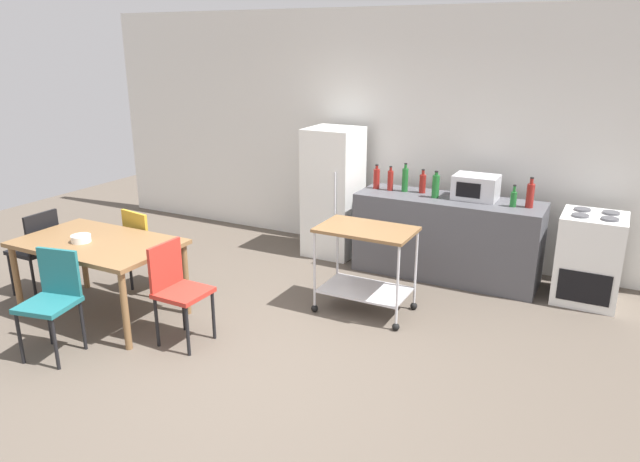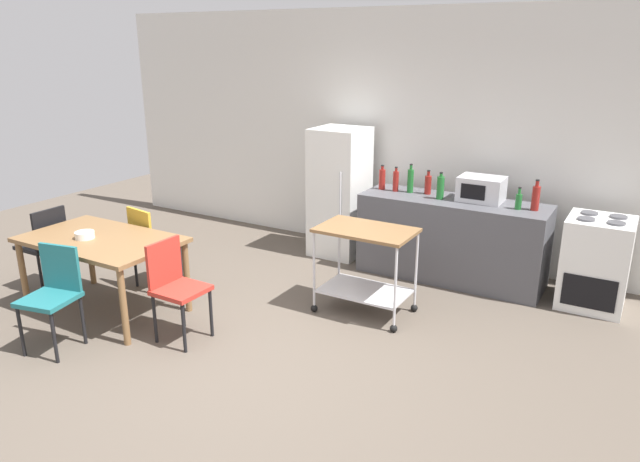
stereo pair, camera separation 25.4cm
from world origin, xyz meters
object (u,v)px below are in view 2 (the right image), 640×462
at_px(bottle_vinegar, 382,179).
at_px(bottle_soy_sauce, 536,198).
at_px(chair_black, 45,242).
at_px(microwave, 481,189).
at_px(bottle_hot_sauce, 428,184).
at_px(bottle_sparkling_water, 440,187).
at_px(stove_oven, 596,263).
at_px(fruit_bowl, 85,235).
at_px(chair_mustard, 151,241).
at_px(refrigerator, 340,192).
at_px(bottle_sesame_oil, 396,181).
at_px(bottle_soda, 410,180).
at_px(chair_red, 175,283).
at_px(kitchen_cart, 365,256).
at_px(dining_table, 101,246).
at_px(chair_teal, 53,291).
at_px(bottle_wine, 519,201).

distance_m(bottle_vinegar, bottle_soy_sauce, 1.70).
xyz_separation_m(chair_black, microwave, (3.83, 2.52, 0.51)).
distance_m(bottle_hot_sauce, bottle_sparkling_water, 0.24).
bearing_deg(chair_black, stove_oven, 115.48).
xyz_separation_m(bottle_hot_sauce, fruit_bowl, (-2.39, -2.67, -0.23)).
bearing_deg(chair_mustard, refrigerator, -111.78).
relative_size(bottle_sesame_oil, bottle_soy_sauce, 0.89).
bearing_deg(refrigerator, stove_oven, -1.60).
distance_m(bottle_soda, bottle_sparkling_water, 0.40).
bearing_deg(chair_black, fruit_bowl, 79.49).
distance_m(chair_red, kitchen_cart, 1.77).
height_order(bottle_hot_sauce, bottle_soy_sauce, bottle_soy_sauce).
distance_m(chair_mustard, fruit_bowl, 0.78).
xyz_separation_m(dining_table, chair_teal, (0.22, -0.70, -0.15)).
xyz_separation_m(chair_red, kitchen_cart, (1.19, 1.30, 0.05)).
xyz_separation_m(chair_black, fruit_bowl, (0.85, -0.15, 0.26)).
height_order(chair_red, microwave, microwave).
bearing_deg(refrigerator, chair_teal, -106.02).
bearing_deg(bottle_soda, bottle_soy_sauce, -2.39).
bearing_deg(chair_black, chair_teal, 56.38).
distance_m(refrigerator, fruit_bowl, 2.96).
height_order(bottle_sparkling_water, bottle_wine, bottle_sparkling_water).
bearing_deg(chair_mustard, chair_red, 154.74).
height_order(chair_black, bottle_sesame_oil, bottle_sesame_oil).
bearing_deg(bottle_hot_sauce, kitchen_cart, -94.08).
bearing_deg(bottle_sparkling_water, chair_teal, -125.57).
height_order(bottle_hot_sauce, fruit_bowl, bottle_hot_sauce).
distance_m(dining_table, bottle_soy_sauce, 4.27).
height_order(kitchen_cart, bottle_soy_sauce, bottle_soy_sauce).
relative_size(dining_table, refrigerator, 0.97).
relative_size(stove_oven, bottle_hot_sauce, 3.43).
bearing_deg(dining_table, chair_red, -3.74).
distance_m(refrigerator, bottle_sparkling_water, 1.34).
distance_m(chair_red, bottle_sesame_oil, 2.80).
relative_size(chair_mustard, bottle_hot_sauce, 3.32).
bearing_deg(stove_oven, bottle_sparkling_water, -177.66).
height_order(dining_table, refrigerator, refrigerator).
height_order(chair_mustard, bottle_soy_sauce, bottle_soy_sauce).
height_order(bottle_vinegar, bottle_sparkling_water, bottle_sparkling_water).
bearing_deg(dining_table, microwave, 42.06).
height_order(bottle_sparkling_water, microwave, bottle_sparkling_water).
relative_size(microwave, bottle_soy_sauce, 1.46).
height_order(chair_black, chair_red, same).
height_order(refrigerator, kitchen_cart, refrigerator).
xyz_separation_m(chair_mustard, refrigerator, (1.19, 1.95, 0.26)).
bearing_deg(microwave, bottle_sparkling_water, -160.41).
distance_m(chair_black, stove_oven, 5.59).
bearing_deg(fruit_bowl, bottle_soy_sauce, 36.07).
distance_m(chair_black, bottle_soy_sauce, 5.05).
xyz_separation_m(chair_red, microwave, (1.88, 2.65, 0.51)).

